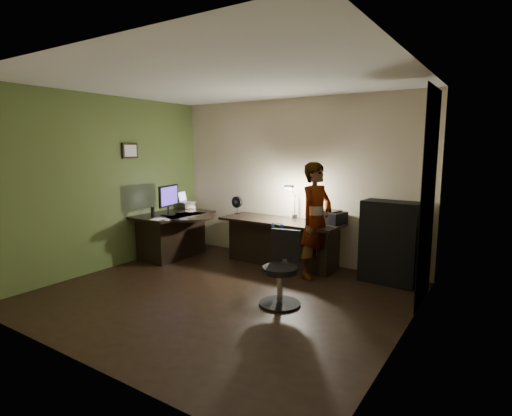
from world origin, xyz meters
The scene contains 27 objects.
floor centered at (0.00, 0.00, -0.01)m, with size 4.50×4.00×0.01m, color black.
ceiling centered at (0.00, 0.00, 2.71)m, with size 4.50×4.00×0.01m, color silver.
wall_back centered at (0.00, 2.00, 1.35)m, with size 4.50×0.01×2.70m, color tan.
wall_front centered at (0.00, -2.00, 1.35)m, with size 4.50×0.01×2.70m, color tan.
wall_left centered at (-2.25, 0.00, 1.35)m, with size 0.01×4.00×2.70m, color tan.
wall_right centered at (2.25, 0.00, 1.35)m, with size 0.01×4.00×2.70m, color tan.
green_wall_overlay centered at (-2.24, 0.00, 1.35)m, with size 0.00×4.00×2.70m, color #4B5F2B.
arched_doorway centered at (2.24, 1.15, 1.30)m, with size 0.01×0.90×2.60m, color black.
french_door centered at (2.24, -0.55, 1.05)m, with size 0.02×0.92×2.10m, color white.
framed_picture centered at (-2.22, 0.45, 1.85)m, with size 0.04×0.30×0.25m, color black.
desk_left centered at (-1.83, 0.99, 0.38)m, with size 0.82×1.33×0.77m, color black.
desk_right centered at (-0.02, 1.57, 0.37)m, with size 2.00×0.70×0.75m, color black.
cabinet centered at (1.69, 1.68, 0.58)m, with size 0.78×0.39×1.17m, color black.
laptop_stand centered at (-2.02, 1.58, 0.83)m, with size 0.24×0.20×0.10m, color silver.
laptop centered at (-2.02, 1.58, 0.98)m, with size 0.29×0.27×0.20m, color silver.
monitor centered at (-1.78, 0.83, 0.96)m, with size 0.11×0.56×0.37m, color black.
mouse centered at (-1.38, 0.41, 0.79)m, with size 0.06×0.09×0.04m, color silver.
phone centered at (-1.82, 0.78, 0.78)m, with size 0.07×0.14×0.01m, color black.
pen centered at (-1.57, 1.21, 0.78)m, with size 0.01×0.15×0.01m, color black.
speaker centered at (-1.84, 0.54, 0.86)m, with size 0.06×0.06×0.17m, color black.
notepad centered at (-1.59, 0.42, 0.78)m, with size 0.16×0.22×0.01m, color silver.
desk_fan centered at (-0.95, 1.68, 0.90)m, with size 0.20×0.11×0.31m, color black.
headphones centered at (0.26, 0.98, 0.79)m, with size 0.18×0.08×0.09m, color #16569C.
printer centered at (0.74, 1.76, 0.85)m, with size 0.45×0.35×0.20m, color black.
desk_lamp centered at (0.10, 1.83, 1.04)m, with size 0.14×0.27×0.59m, color black.
office_chair centered at (0.80, 0.12, 0.45)m, with size 0.51×0.51×0.90m, color black.
person centered at (0.70, 1.35, 0.85)m, with size 0.61×0.40×1.70m, color #D8A88C.
Camera 1 is at (3.09, -3.93, 1.91)m, focal length 28.00 mm.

